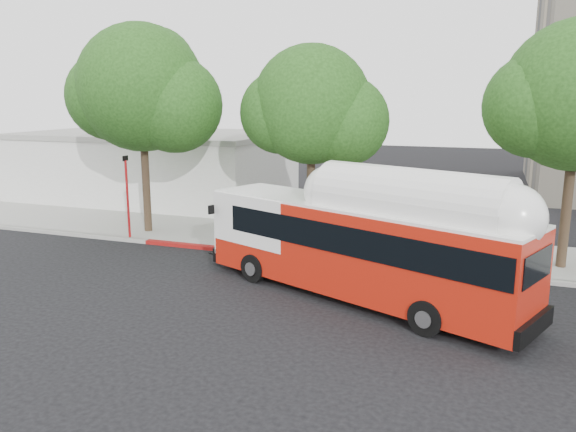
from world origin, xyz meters
The scene contains 9 objects.
ground centered at (0.00, 0.00, 0.00)m, with size 120.00×120.00×0.00m, color black.
sidewalk centered at (0.00, 6.50, 0.07)m, with size 60.00×5.00×0.15m, color gray.
curb_strip centered at (0.00, 3.90, 0.07)m, with size 60.00×0.30×0.15m, color gray.
red_curb_segment centered at (-3.00, 3.90, 0.08)m, with size 10.00×0.32×0.16m, color maroon.
street_tree_left centered at (-8.53, 5.56, 6.60)m, with size 6.67×5.80×9.74m.
street_tree_mid centered at (-0.59, 6.06, 5.91)m, with size 5.75×5.00×8.62m.
low_commercial_bldg centered at (-14.00, 14.00, 2.15)m, with size 16.20×10.20×4.25m.
transit_bus centered at (2.47, 0.19, 1.66)m, with size 11.88×6.50×3.55m.
signal_pole centered at (-9.07, 4.11, 1.99)m, with size 0.11×0.37×3.87m.
Camera 1 is at (6.23, -16.86, 6.41)m, focal length 35.00 mm.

